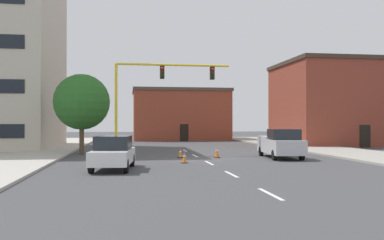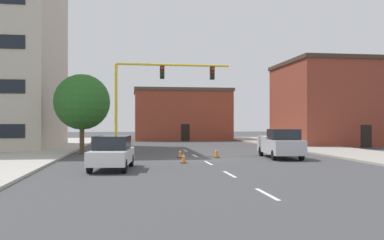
{
  "view_description": "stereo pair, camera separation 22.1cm",
  "coord_description": "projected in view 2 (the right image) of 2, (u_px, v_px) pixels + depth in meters",
  "views": [
    {
      "loc": [
        -4.76,
        -27.69,
        2.45
      ],
      "look_at": [
        -0.06,
        3.53,
        2.62
      ],
      "focal_mm": 39.16,
      "sensor_mm": 36.0,
      "label": 1
    },
    {
      "loc": [
        -4.55,
        -27.72,
        2.45
      ],
      "look_at": [
        -0.06,
        3.53,
        2.62
      ],
      "focal_mm": 39.16,
      "sensor_mm": 36.0,
      "label": 2
    }
  ],
  "objects": [
    {
      "name": "tree_left_near",
      "position": [
        82.0,
        102.0,
        32.18
      ],
      "size": [
        4.28,
        4.28,
        6.16
      ],
      "color": "brown",
      "rests_on": "ground_plane"
    },
    {
      "name": "ground_plane",
      "position": [
        200.0,
        159.0,
        28.07
      ],
      "size": [
        160.0,
        160.0,
        0.0
      ],
      "primitive_type": "plane",
      "color": "#424244"
    },
    {
      "name": "traffic_cone_roadside_b",
      "position": [
        217.0,
        152.0,
        28.68
      ],
      "size": [
        0.36,
        0.36,
        0.78
      ],
      "color": "black",
      "rests_on": "ground_plane"
    },
    {
      "name": "traffic_signal_gantry",
      "position": [
        133.0,
        125.0,
        30.92
      ],
      "size": [
        9.37,
        1.2,
        6.83
      ],
      "color": "yellow",
      "rests_on": "ground_plane"
    },
    {
      "name": "sidewalk_left",
      "position": [
        38.0,
        151.0,
        34.26
      ],
      "size": [
        6.0,
        56.0,
        0.14
      ],
      "primitive_type": "cube",
      "color": "#B2ADA3",
      "rests_on": "ground_plane"
    },
    {
      "name": "building_row_right",
      "position": [
        338.0,
        103.0,
        45.68
      ],
      "size": [
        12.28,
        11.14,
        9.0
      ],
      "color": "brown",
      "rests_on": "ground_plane"
    },
    {
      "name": "lane_stripe_seg_0",
      "position": [
        267.0,
        194.0,
        14.22
      ],
      "size": [
        0.16,
        2.4,
        0.01
      ],
      "primitive_type": "cube",
      "color": "silver",
      "rests_on": "ground_plane"
    },
    {
      "name": "building_brick_center",
      "position": [
        181.0,
        115.0,
        58.85
      ],
      "size": [
        13.13,
        10.03,
        6.98
      ],
      "color": "brown",
      "rests_on": "ground_plane"
    },
    {
      "name": "lane_stripe_seg_4",
      "position": [
        185.0,
        151.0,
        35.99
      ],
      "size": [
        0.16,
        2.4,
        0.01
      ],
      "primitive_type": "cube",
      "color": "silver",
      "rests_on": "ground_plane"
    },
    {
      "name": "sedan_white_near_left",
      "position": [
        112.0,
        152.0,
        21.6
      ],
      "size": [
        2.31,
        4.67,
        1.74
      ],
      "color": "white",
      "rests_on": "ground_plane"
    },
    {
      "name": "traffic_cone_roadside_c",
      "position": [
        184.0,
        158.0,
        25.01
      ],
      "size": [
        0.36,
        0.36,
        0.66
      ],
      "color": "black",
      "rests_on": "ground_plane"
    },
    {
      "name": "lane_stripe_seg_2",
      "position": [
        208.0,
        163.0,
        25.1
      ],
      "size": [
        0.16,
        2.4,
        0.01
      ],
      "primitive_type": "cube",
      "color": "silver",
      "rests_on": "ground_plane"
    },
    {
      "name": "pickup_truck_silver",
      "position": [
        280.0,
        144.0,
        28.58
      ],
      "size": [
        2.45,
        5.55,
        1.99
      ],
      "color": "#BCBCC1",
      "rests_on": "ground_plane"
    },
    {
      "name": "sidewalk_right",
      "position": [
        319.0,
        149.0,
        37.73
      ],
      "size": [
        6.0,
        56.0,
        0.14
      ],
      "primitive_type": "cube",
      "color": "#9E998E",
      "rests_on": "ground_plane"
    },
    {
      "name": "traffic_cone_roadside_a",
      "position": [
        180.0,
        153.0,
        28.93
      ],
      "size": [
        0.36,
        0.36,
        0.64
      ],
      "color": "black",
      "rests_on": "ground_plane"
    },
    {
      "name": "lane_stripe_seg_3",
      "position": [
        195.0,
        156.0,
        30.55
      ],
      "size": [
        0.16,
        2.4,
        0.01
      ],
      "primitive_type": "cube",
      "color": "silver",
      "rests_on": "ground_plane"
    },
    {
      "name": "lane_stripe_seg_1",
      "position": [
        230.0,
        174.0,
        19.66
      ],
      "size": [
        0.16,
        2.4,
        0.01
      ],
      "primitive_type": "cube",
      "color": "silver",
      "rests_on": "ground_plane"
    }
  ]
}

